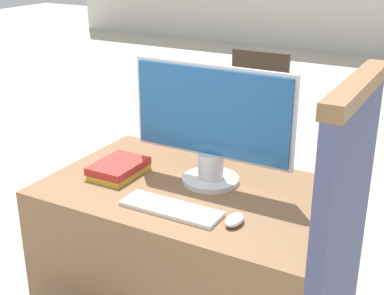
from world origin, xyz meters
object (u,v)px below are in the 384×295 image
(keyboard, at_px, (171,209))
(far_chair, at_px, (252,106))
(monitor, at_px, (211,124))
(mouse, at_px, (235,220))
(book_stack, at_px, (119,168))

(keyboard, relative_size, far_chair, 0.42)
(monitor, distance_m, mouse, 0.41)
(far_chair, bearing_deg, mouse, -44.32)
(keyboard, bearing_deg, monitor, 87.54)
(monitor, height_order, keyboard, monitor)
(monitor, xyz_separation_m, keyboard, (-0.01, -0.28, -0.23))
(monitor, distance_m, far_chair, 1.94)
(keyboard, relative_size, book_stack, 1.59)
(mouse, bearing_deg, far_chair, 111.27)
(mouse, distance_m, far_chair, 2.21)
(monitor, relative_size, mouse, 6.86)
(mouse, relative_size, far_chair, 0.11)
(keyboard, height_order, book_stack, book_stack)
(monitor, bearing_deg, mouse, -49.30)
(keyboard, distance_m, far_chair, 2.16)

